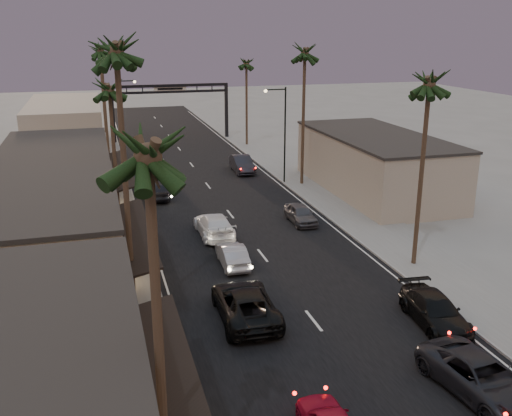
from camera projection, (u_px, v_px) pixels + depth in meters
ground at (222, 204)px, 47.86m from camera, size 200.00×200.00×0.00m
road at (210, 188)px, 52.44m from camera, size 14.00×120.00×0.02m
sidewalk_left at (102, 177)px, 56.37m from camera, size 5.00×92.00×0.12m
sidewalk_right at (284, 165)px, 61.34m from camera, size 5.00×92.00×0.12m
storefront_near at (12, 402)px, 17.94m from camera, size 8.00×12.00×5.50m
storefront_mid at (43, 247)px, 30.79m from camera, size 8.00×14.00×5.50m
storefront_far at (57, 180)px, 45.55m from camera, size 8.00×16.00×5.00m
storefront_dist at (66, 128)px, 66.50m from camera, size 8.00×20.00×6.00m
building_right at (375, 164)px, 50.77m from camera, size 8.00×18.00×5.00m
arch at (170, 98)px, 73.73m from camera, size 15.20×0.40×7.27m
streetlight_right at (282, 127)px, 52.66m from camera, size 2.13×0.30×9.00m
streetlight_left at (121, 114)px, 60.97m from camera, size 2.13×0.30×9.00m
palm_la at (147, 139)px, 13.74m from camera, size 3.20×3.20×13.20m
palm_lb at (115, 43)px, 25.09m from camera, size 3.20×3.20×15.20m
palm_lc at (109, 83)px, 38.81m from camera, size 3.20×3.20×12.20m
palm_ld at (100, 46)px, 55.66m from camera, size 3.20×3.20×14.20m
palm_ra at (430, 77)px, 32.00m from camera, size 3.20×3.20×13.20m
palm_rb at (305, 48)px, 50.07m from camera, size 3.20×3.20×14.20m
palm_rc at (246, 60)px, 69.00m from camera, size 3.20×3.20×12.20m
palm_far at (99, 49)px, 77.14m from camera, size 3.20×3.20×13.20m
oncoming_pickup at (245, 303)px, 28.60m from camera, size 2.95×6.05×1.66m
oncoming_silver at (232, 255)px, 35.16m from camera, size 1.58×4.21×1.37m
oncoming_white at (214, 225)px, 40.18m from camera, size 2.28×5.52×1.60m
oncoming_dgrey at (159, 189)px, 49.27m from camera, size 2.36×4.91×1.62m
oncoming_grey_far at (156, 166)px, 57.92m from camera, size 1.65×4.42×1.44m
curbside_near at (481, 377)px, 22.62m from camera, size 3.30×5.87×1.55m
curbside_black at (435, 311)px, 28.05m from camera, size 2.53×5.26×1.48m
curbside_grey at (301, 214)px, 42.94m from camera, size 1.66×4.08×1.39m
curbside_far at (242, 164)px, 58.29m from camera, size 1.93×5.11×1.66m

